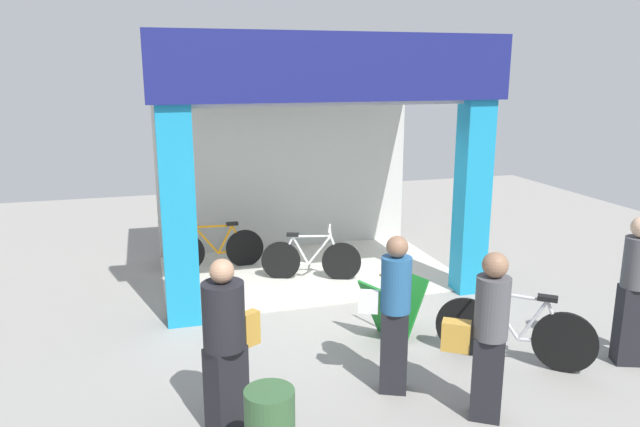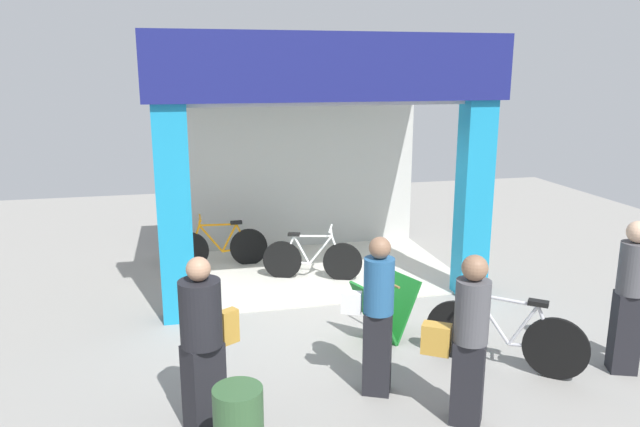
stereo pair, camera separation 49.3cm
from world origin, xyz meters
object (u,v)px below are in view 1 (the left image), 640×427
(bicycle_inside_0, at_px, (216,249))
(pedestrian_2, at_px, (226,344))
(bicycle_parked_0, at_px, (514,331))
(pedestrian_3, at_px, (487,335))
(sandwich_board_sign, at_px, (393,308))
(bicycle_inside_1, at_px, (311,259))
(pedestrian_1, at_px, (394,313))
(pedestrian_0, at_px, (636,289))

(bicycle_inside_0, relative_size, pedestrian_2, 0.97)
(bicycle_inside_0, bearing_deg, bicycle_parked_0, -56.34)
(pedestrian_2, relative_size, pedestrian_3, 1.01)
(sandwich_board_sign, distance_m, pedestrian_2, 2.67)
(bicycle_inside_0, height_order, pedestrian_2, pedestrian_2)
(bicycle_inside_1, distance_m, pedestrian_2, 4.13)
(bicycle_parked_0, relative_size, pedestrian_1, 0.84)
(bicycle_parked_0, bearing_deg, sandwich_board_sign, 136.21)
(bicycle_inside_0, xyz_separation_m, bicycle_inside_1, (1.36, -0.96, -0.01))
(bicycle_inside_0, bearing_deg, pedestrian_2, -95.38)
(bicycle_inside_0, distance_m, pedestrian_3, 5.46)
(pedestrian_3, bearing_deg, bicycle_parked_0, 43.66)
(pedestrian_2, bearing_deg, pedestrian_0, 0.64)
(sandwich_board_sign, bearing_deg, bicycle_inside_1, 100.32)
(bicycle_parked_0, height_order, pedestrian_0, pedestrian_0)
(bicycle_parked_0, bearing_deg, pedestrian_0, -16.14)
(bicycle_inside_0, relative_size, pedestrian_3, 0.98)
(bicycle_inside_0, relative_size, bicycle_inside_1, 1.08)
(bicycle_inside_1, bearing_deg, pedestrian_3, -82.45)
(bicycle_inside_1, bearing_deg, sandwich_board_sign, -79.68)
(pedestrian_0, relative_size, pedestrian_2, 1.03)
(pedestrian_1, height_order, pedestrian_3, pedestrian_1)
(bicycle_inside_0, xyz_separation_m, pedestrian_3, (1.91, -5.09, 0.49))
(pedestrian_0, height_order, pedestrian_3, pedestrian_0)
(pedestrian_1, relative_size, pedestrian_3, 1.01)
(bicycle_inside_0, relative_size, pedestrian_1, 0.97)
(pedestrian_0, distance_m, pedestrian_2, 4.50)
(pedestrian_3, bearing_deg, pedestrian_0, 13.20)
(pedestrian_0, xyz_separation_m, pedestrian_2, (-4.50, -0.05, -0.01))
(sandwich_board_sign, relative_size, pedestrian_3, 0.52)
(pedestrian_0, xyz_separation_m, pedestrian_1, (-2.78, 0.20, -0.03))
(bicycle_parked_0, relative_size, sandwich_board_sign, 1.61)
(pedestrian_0, distance_m, pedestrian_1, 2.79)
(sandwich_board_sign, bearing_deg, pedestrian_2, -147.51)
(bicycle_parked_0, distance_m, sandwich_board_sign, 1.44)
(sandwich_board_sign, xyz_separation_m, pedestrian_3, (0.13, -1.86, 0.46))
(bicycle_inside_0, height_order, sandwich_board_sign, bicycle_inside_0)
(bicycle_inside_0, xyz_separation_m, pedestrian_0, (4.06, -4.59, 0.52))
(sandwich_board_sign, distance_m, pedestrian_0, 2.70)
(pedestrian_1, bearing_deg, bicycle_inside_1, 88.65)
(sandwich_board_sign, relative_size, pedestrian_0, 0.50)
(bicycle_parked_0, relative_size, pedestrian_2, 0.84)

